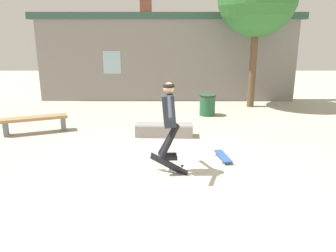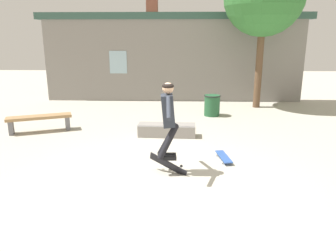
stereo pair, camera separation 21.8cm
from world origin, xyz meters
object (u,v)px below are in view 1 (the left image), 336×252
(park_bench, at_px, (34,121))
(skater, at_px, (168,114))
(skate_ledge, at_px, (163,130))
(skateboard_resting, at_px, (222,156))
(trash_bin, at_px, (207,105))
(skateboard_flipping, at_px, (168,165))

(park_bench, bearing_deg, skater, -58.84)
(skate_ledge, height_order, skater, skater)
(park_bench, relative_size, skateboard_resting, 2.21)
(skate_ledge, height_order, trash_bin, trash_bin)
(park_bench, distance_m, trash_bin, 5.44)
(skate_ledge, bearing_deg, trash_bin, 61.17)
(park_bench, relative_size, skater, 1.17)
(skater, bearing_deg, skateboard_resting, 28.32)
(park_bench, distance_m, skateboard_resting, 5.30)
(skate_ledge, bearing_deg, skateboard_flipping, -85.14)
(trash_bin, relative_size, skater, 0.47)
(park_bench, bearing_deg, trash_bin, 0.44)
(skate_ledge, xyz_separation_m, skater, (0.12, -2.44, 1.02))
(park_bench, relative_size, skateboard_flipping, 2.31)
(skate_ledge, relative_size, skateboard_flipping, 2.04)
(skate_ledge, height_order, skateboard_flipping, skateboard_flipping)
(park_bench, bearing_deg, skate_ledge, -27.14)
(skateboard_flipping, height_order, skateboard_resting, skateboard_flipping)
(skate_ledge, relative_size, skateboard_resting, 1.95)
(skateboard_flipping, bearing_deg, trash_bin, 94.39)
(skateboard_flipping, xyz_separation_m, skateboard_resting, (1.19, 0.75, -0.10))
(skater, relative_size, skateboard_flipping, 1.97)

